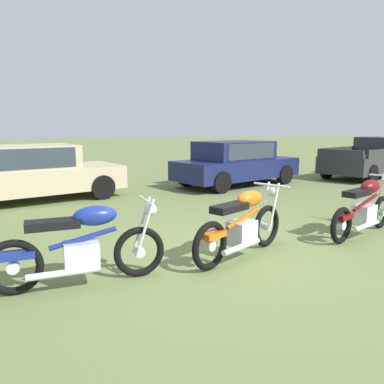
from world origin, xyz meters
name	(u,v)px	position (x,y,z in m)	size (l,w,h in m)	color
ground_plane	(237,251)	(0.00, 0.00, 0.00)	(120.00, 120.00, 0.00)	olive
motorcycle_blue	(81,246)	(-2.33, -0.35, 0.49)	(2.11, 0.64, 1.02)	black
motorcycle_orange	(242,224)	(-0.05, -0.23, 0.49)	(1.91, 1.07, 1.02)	black
motorcycle_maroon	(365,208)	(2.50, -0.09, 0.49)	(2.04, 0.94, 1.02)	black
car_beige	(27,170)	(-2.95, 5.55, 0.80)	(4.86, 2.85, 1.43)	#BCAD8C
car_navy	(236,161)	(3.25, 5.77, 0.80)	(4.58, 2.78, 1.43)	#161E4C
pickup_truck_charcoal	(375,157)	(9.36, 5.73, 0.75)	(5.27, 3.16, 1.49)	#2D2D33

